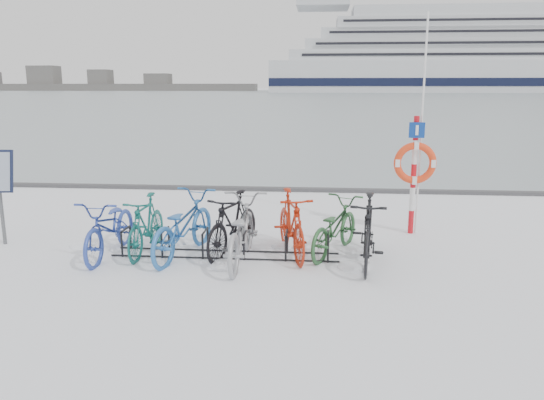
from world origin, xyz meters
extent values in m
plane|color=white|center=(0.00, 0.00, 0.00)|extent=(900.00, 900.00, 0.00)
cube|color=#99A5AD|center=(0.00, 155.00, 0.01)|extent=(400.00, 298.00, 0.02)
cube|color=#3F3F42|center=(0.00, 5.90, 0.05)|extent=(400.00, 0.25, 0.10)
cylinder|color=black|center=(-1.80, -0.22, 0.22)|extent=(0.04, 0.04, 0.44)
cylinder|color=black|center=(-1.80, 0.22, 0.22)|extent=(0.04, 0.04, 0.44)
cylinder|color=black|center=(-1.80, 0.00, 0.44)|extent=(0.04, 0.44, 0.04)
cylinder|color=black|center=(-1.08, -0.22, 0.22)|extent=(0.04, 0.04, 0.44)
cylinder|color=black|center=(-1.08, 0.22, 0.22)|extent=(0.04, 0.04, 0.44)
cylinder|color=black|center=(-1.08, 0.00, 0.44)|extent=(0.04, 0.44, 0.04)
cylinder|color=black|center=(-0.36, -0.22, 0.22)|extent=(0.04, 0.04, 0.44)
cylinder|color=black|center=(-0.36, 0.22, 0.22)|extent=(0.04, 0.04, 0.44)
cylinder|color=black|center=(-0.36, 0.00, 0.44)|extent=(0.04, 0.44, 0.04)
cylinder|color=black|center=(0.36, -0.22, 0.22)|extent=(0.04, 0.04, 0.44)
cylinder|color=black|center=(0.36, 0.22, 0.22)|extent=(0.04, 0.04, 0.44)
cylinder|color=black|center=(0.36, 0.00, 0.44)|extent=(0.04, 0.44, 0.04)
cylinder|color=black|center=(1.08, -0.22, 0.22)|extent=(0.04, 0.04, 0.44)
cylinder|color=black|center=(1.08, 0.22, 0.22)|extent=(0.04, 0.04, 0.44)
cylinder|color=black|center=(1.08, 0.00, 0.44)|extent=(0.04, 0.44, 0.04)
cylinder|color=black|center=(1.80, -0.22, 0.22)|extent=(0.04, 0.04, 0.44)
cylinder|color=black|center=(1.80, 0.22, 0.22)|extent=(0.04, 0.04, 0.44)
cylinder|color=black|center=(1.80, 0.00, 0.44)|extent=(0.04, 0.44, 0.04)
cylinder|color=black|center=(0.00, -0.22, 0.02)|extent=(4.00, 0.03, 0.03)
cylinder|color=black|center=(0.00, 0.22, 0.02)|extent=(4.00, 0.03, 0.03)
cylinder|color=#595B5E|center=(-4.30, 0.33, 0.87)|extent=(0.07, 0.07, 1.74)
cylinder|color=red|center=(3.51, 1.77, 0.24)|extent=(0.11, 0.11, 0.47)
cylinder|color=silver|center=(3.51, 1.77, 0.71)|extent=(0.11, 0.11, 0.47)
cylinder|color=red|center=(3.51, 1.77, 1.18)|extent=(0.11, 0.11, 0.47)
cylinder|color=silver|center=(3.51, 1.77, 1.66)|extent=(0.11, 0.11, 0.47)
cylinder|color=red|center=(3.51, 1.77, 2.13)|extent=(0.11, 0.11, 0.47)
torus|color=red|center=(3.51, 1.68, 1.45)|extent=(0.83, 0.14, 0.83)
cube|color=navy|center=(3.51, 1.69, 2.10)|extent=(0.30, 0.03, 0.30)
cylinder|color=silver|center=(3.61, 1.82, 2.15)|extent=(0.04, 0.04, 4.30)
cube|color=silver|center=(51.53, 205.48, 5.91)|extent=(137.90, 25.61, 11.82)
cube|color=black|center=(51.53, 192.63, 3.94)|extent=(137.90, 0.30, 2.96)
cube|color=black|center=(51.53, 218.33, 3.94)|extent=(137.90, 0.30, 2.96)
cube|color=silver|center=(51.53, 205.48, 13.79)|extent=(123.13, 23.64, 3.94)
cube|color=silver|center=(51.53, 205.48, 21.67)|extent=(99.49, 20.69, 3.94)
cube|color=silver|center=(51.53, 205.48, 29.55)|extent=(75.85, 17.73, 3.94)
cube|color=silver|center=(2.27, 205.48, 34.48)|extent=(19.70, 19.70, 5.91)
cube|color=black|center=(51.53, 193.46, 17.73)|extent=(108.35, 0.20, 11.82)
cube|color=#4C4C4C|center=(-120.00, 260.00, 1.75)|extent=(180.00, 12.00, 3.50)
cube|color=#4C4C4C|center=(-150.00, 260.00, 5.50)|extent=(24.00, 10.00, 8.00)
cube|color=#4C4C4C|center=(-90.00, 260.00, 5.00)|extent=(20.00, 10.00, 6.00)
imported|color=#2C429E|center=(-2.02, -0.12, 0.55)|extent=(0.75, 2.09, 1.09)
imported|color=#115852|center=(-1.44, 0.06, 0.54)|extent=(0.56, 1.81, 1.08)
imported|color=#2A66AE|center=(-0.75, -0.03, 0.57)|extent=(1.23, 2.30, 1.15)
imported|color=black|center=(0.11, 0.15, 0.57)|extent=(1.09, 1.97, 1.14)
imported|color=#95979C|center=(0.32, -0.31, 0.57)|extent=(0.81, 2.21, 1.15)
imported|color=#B2240E|center=(1.16, 0.16, 0.59)|extent=(1.05, 2.05, 1.18)
imported|color=#29592F|center=(1.91, 0.34, 0.51)|extent=(1.40, 2.05, 1.02)
imported|color=black|center=(2.46, -0.24, 0.60)|extent=(0.79, 2.05, 1.20)
ellipsoid|color=white|center=(2.21, -0.45, 0.00)|extent=(0.53, 0.53, 0.19)
ellipsoid|color=white|center=(0.07, -0.54, 0.00)|extent=(0.52, 0.52, 0.18)
ellipsoid|color=white|center=(-2.81, 0.33, 0.00)|extent=(0.45, 0.45, 0.16)
ellipsoid|color=white|center=(0.97, 0.61, 0.00)|extent=(0.44, 0.44, 0.15)
ellipsoid|color=white|center=(-1.06, 0.66, 0.00)|extent=(0.44, 0.44, 0.16)
camera|label=1|loc=(1.61, -8.85, 2.96)|focal=35.00mm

